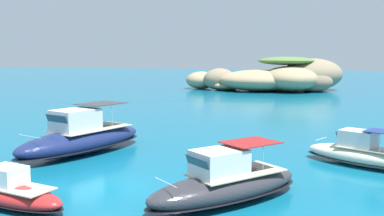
{
  "coord_description": "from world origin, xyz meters",
  "views": [
    {
      "loc": [
        11.13,
        -19.45,
        6.96
      ],
      "look_at": [
        -0.17,
        13.83,
        2.68
      ],
      "focal_mm": 39.96,
      "sensor_mm": 36.0,
      "label": 1
    }
  ],
  "objects_px": {
    "islet_small": "(215,81)",
    "motorboat_red": "(11,193)",
    "motorboat_charcoal": "(226,184)",
    "motorboat_cream": "(363,154)",
    "islet_large": "(288,77)",
    "motorboat_navy": "(82,138)"
  },
  "relations": [
    {
      "from": "islet_large",
      "to": "motorboat_navy",
      "type": "xyz_separation_m",
      "value": [
        -7.79,
        -62.07,
        -1.58
      ]
    },
    {
      "from": "motorboat_charcoal",
      "to": "motorboat_cream",
      "type": "xyz_separation_m",
      "value": [
        6.58,
        9.45,
        -0.12
      ]
    },
    {
      "from": "motorboat_cream",
      "to": "motorboat_charcoal",
      "type": "bearing_deg",
      "value": -124.85
    },
    {
      "from": "motorboat_navy",
      "to": "motorboat_charcoal",
      "type": "xyz_separation_m",
      "value": [
        12.35,
        -6.71,
        -0.22
      ]
    },
    {
      "from": "islet_small",
      "to": "motorboat_navy",
      "type": "relative_size",
      "value": 1.17
    },
    {
      "from": "motorboat_charcoal",
      "to": "motorboat_red",
      "type": "bearing_deg",
      "value": -158.03
    },
    {
      "from": "islet_small",
      "to": "motorboat_red",
      "type": "relative_size",
      "value": 2.08
    },
    {
      "from": "islet_large",
      "to": "motorboat_charcoal",
      "type": "bearing_deg",
      "value": -86.21
    },
    {
      "from": "islet_small",
      "to": "motorboat_charcoal",
      "type": "height_order",
      "value": "islet_small"
    },
    {
      "from": "islet_large",
      "to": "motorboat_charcoal",
      "type": "relative_size",
      "value": 3.15
    },
    {
      "from": "islet_large",
      "to": "motorboat_navy",
      "type": "distance_m",
      "value": 62.58
    },
    {
      "from": "motorboat_cream",
      "to": "motorboat_navy",
      "type": "bearing_deg",
      "value": -171.74
    },
    {
      "from": "motorboat_navy",
      "to": "motorboat_charcoal",
      "type": "height_order",
      "value": "motorboat_navy"
    },
    {
      "from": "motorboat_navy",
      "to": "motorboat_cream",
      "type": "xyz_separation_m",
      "value": [
        18.93,
        2.75,
        -0.33
      ]
    },
    {
      "from": "islet_small",
      "to": "motorboat_cream",
      "type": "relative_size",
      "value": 1.72
    },
    {
      "from": "islet_large",
      "to": "motorboat_charcoal",
      "type": "distance_m",
      "value": 68.96
    },
    {
      "from": "islet_large",
      "to": "motorboat_navy",
      "type": "relative_size",
      "value": 2.36
    },
    {
      "from": "islet_small",
      "to": "motorboat_red",
      "type": "bearing_deg",
      "value": -81.88
    },
    {
      "from": "motorboat_navy",
      "to": "motorboat_red",
      "type": "distance_m",
      "value": 10.91
    },
    {
      "from": "islet_large",
      "to": "motorboat_cream",
      "type": "bearing_deg",
      "value": -79.37
    },
    {
      "from": "motorboat_navy",
      "to": "motorboat_cream",
      "type": "distance_m",
      "value": 19.13
    },
    {
      "from": "motorboat_charcoal",
      "to": "motorboat_cream",
      "type": "bearing_deg",
      "value": 55.15
    }
  ]
}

